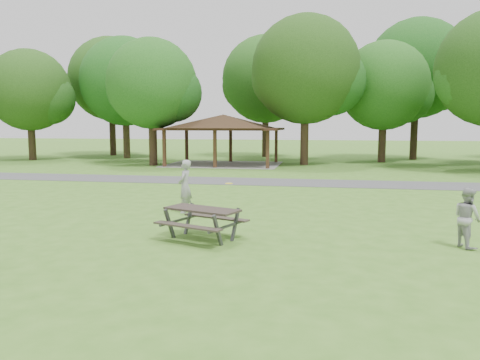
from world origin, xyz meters
The scene contains 15 objects.
ground centered at (0.00, 0.00, 0.00)m, with size 160.00×160.00×0.00m, color #407320.
asphalt_path centered at (0.00, 14.00, 0.01)m, with size 120.00×3.20×0.02m, color #464649.
pavilion centered at (-4.00, 24.00, 3.06)m, with size 8.60×7.01×3.76m.
tree_row_b centered at (-20.92, 25.53, 5.67)m, with size 7.14×6.80×9.28m.
tree_row_c centered at (-13.90, 29.03, 6.54)m, with size 8.19×7.80×10.67m.
tree_row_d centered at (-8.92, 22.53, 5.77)m, with size 6.93×6.60×9.27m.
tree_row_e centered at (2.10, 25.03, 6.78)m, with size 8.40×8.00×11.02m.
tree_row_f centered at (8.09, 28.53, 5.84)m, with size 7.35×7.00×9.55m.
tree_deep_a centered at (-16.90, 32.53, 7.13)m, with size 8.40×8.00×11.38m.
tree_deep_b centered at (-1.90, 33.03, 6.89)m, with size 8.40×8.00×11.13m.
tree_deep_c centered at (11.10, 32.03, 7.44)m, with size 8.82×8.40×11.90m.
picnic_table_middle centered at (0.46, 1.41, 0.64)m, with size 2.44×2.21×0.87m.
frisbee_in_flight centered at (0.57, 4.34, 1.14)m, with size 0.31×0.31×0.02m.
frisbee_thrower centered at (-1.12, 4.98, 0.92)m, with size 0.67×0.44×1.83m, color gray.
frisbee_catcher centered at (7.14, 1.84, 0.75)m, with size 0.73×0.57×1.50m, color #A2A2A5.
Camera 1 is at (3.68, -10.38, 3.06)m, focal length 35.00 mm.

